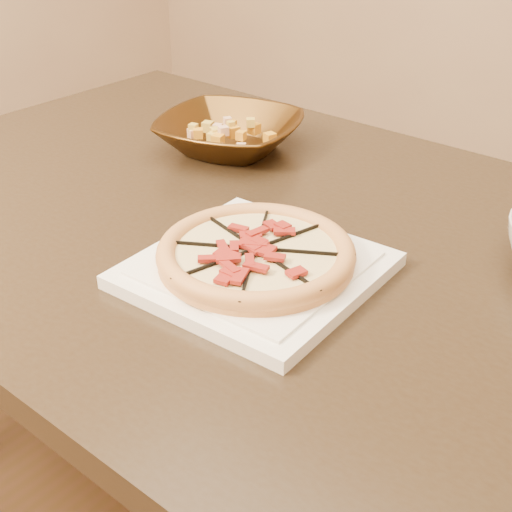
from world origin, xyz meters
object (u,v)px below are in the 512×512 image
at_px(bronze_bowl, 230,134).
at_px(plate, 256,269).
at_px(dining_table, 259,280).
at_px(pizza, 256,253).

bearing_deg(bronze_bowl, plate, -44.05).
bearing_deg(dining_table, pizza, -52.10).
distance_m(plate, bronze_bowl, 0.43).
relative_size(plate, pizza, 1.18).
bearing_deg(pizza, bronze_bowl, 135.95).
distance_m(dining_table, pizza, 0.21).
bearing_deg(pizza, dining_table, 127.90).
height_order(pizza, bronze_bowl, bronze_bowl).
height_order(plate, bronze_bowl, bronze_bowl).
relative_size(dining_table, bronze_bowl, 5.71).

